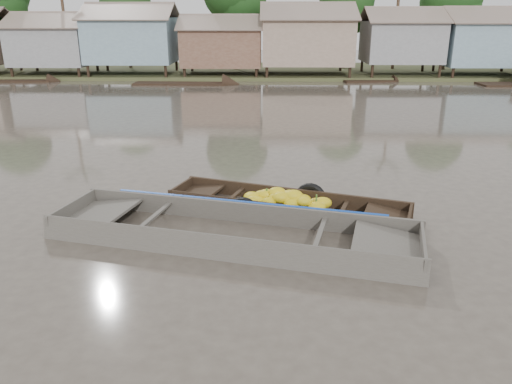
{
  "coord_description": "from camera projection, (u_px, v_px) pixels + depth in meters",
  "views": [
    {
      "loc": [
        -0.5,
        -9.2,
        4.56
      ],
      "look_at": [
        -0.71,
        1.3,
        0.8
      ],
      "focal_mm": 35.0,
      "sensor_mm": 36.0,
      "label": 1
    }
  ],
  "objects": [
    {
      "name": "banana_boat",
      "position": [
        284.0,
        205.0,
        12.12
      ],
      "size": [
        5.98,
        3.23,
        0.83
      ],
      "rotation": [
        0.0,
        0.0,
        -0.33
      ],
      "color": "black",
      "rests_on": "ground"
    },
    {
      "name": "distant_boats",
      "position": [
        478.0,
        84.0,
        32.7
      ],
      "size": [
        47.17,
        14.93,
        1.38
      ],
      "color": "black",
      "rests_on": "ground"
    },
    {
      "name": "riverbank",
      "position": [
        311.0,
        34.0,
        39.09
      ],
      "size": [
        120.0,
        12.47,
        10.22
      ],
      "color": "#384723",
      "rests_on": "ground"
    },
    {
      "name": "viewer_boat",
      "position": [
        234.0,
        236.0,
        10.67
      ],
      "size": [
        8.15,
        3.89,
        0.63
      ],
      "rotation": [
        0.0,
        0.0,
        -0.24
      ],
      "color": "#47433C",
      "rests_on": "ground"
    },
    {
      "name": "ground",
      "position": [
        290.0,
        250.0,
        10.18
      ],
      "size": [
        120.0,
        120.0,
        0.0
      ],
      "primitive_type": "plane",
      "color": "#453D35",
      "rests_on": "ground"
    }
  ]
}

